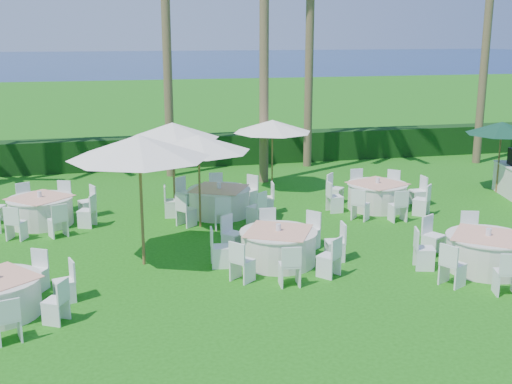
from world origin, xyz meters
TOP-DOWN VIEW (x-y plane):
  - ground at (0.00, 0.00)m, footprint 120.00×120.00m
  - hedge at (0.00, 12.00)m, footprint 34.00×1.00m
  - ocean at (0.00, 102.00)m, footprint 260.00×260.00m
  - banquet_table_b at (-0.03, 0.43)m, footprint 3.11×3.11m
  - banquet_table_c at (4.36, -1.05)m, footprint 3.15×3.15m
  - banquet_table_d at (-5.57, 4.90)m, footprint 3.00×3.00m
  - banquet_table_e at (-0.63, 4.70)m, footprint 3.18×3.18m
  - banquet_table_f at (4.09, 4.27)m, footprint 3.13×3.13m
  - umbrella_a at (-3.03, 1.08)m, footprint 3.14×3.14m
  - umbrella_b at (-1.34, 3.66)m, footprint 2.78×2.78m
  - umbrella_c at (-1.85, 5.34)m, footprint 2.72×2.72m
  - umbrella_d at (1.66, 7.36)m, footprint 2.62×2.62m
  - umbrella_green at (8.78, 5.23)m, footprint 2.30×2.30m
  - palm_b at (-1.43, 10.28)m, footprint 4.40×4.14m
  - palm_d at (4.02, 10.81)m, footprint 4.37×4.25m
  - palm_e at (10.91, 9.83)m, footprint 4.25×4.37m

SIDE VIEW (x-z plane):
  - ground at x=0.00m, z-range 0.00..0.00m
  - ocean at x=0.00m, z-range 0.00..0.00m
  - banquet_table_d at x=-5.57m, z-range -0.06..0.88m
  - banquet_table_b at x=-0.03m, z-range -0.06..0.88m
  - banquet_table_f at x=4.09m, z-range -0.06..0.89m
  - banquet_table_e at x=-0.63m, z-range -0.06..0.90m
  - banquet_table_c at x=4.36m, z-range -0.06..0.90m
  - hedge at x=0.00m, z-range 0.00..1.20m
  - umbrella_green at x=8.78m, z-range 0.97..3.32m
  - umbrella_d at x=1.66m, z-range 0.97..3.32m
  - umbrella_b at x=-1.34m, z-range 1.04..3.58m
  - umbrella_c at x=-1.85m, z-range 1.09..3.74m
  - umbrella_a at x=-3.03m, z-range 1.23..4.22m
  - palm_d at x=4.02m, z-range 0.44..8.45m
  - palm_b at x=-1.43m, z-range 0.46..9.92m
  - palm_e at x=10.91m, z-range 0.47..10.79m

